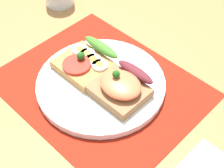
# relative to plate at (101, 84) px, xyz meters

# --- Properties ---
(ground_plane) EXTENTS (1.20, 0.90, 0.03)m
(ground_plane) POSITION_rel_plate_xyz_m (0.00, 0.00, -0.03)
(ground_plane) COLOR #A16F3E
(placemat) EXTENTS (0.37, 0.30, 0.00)m
(placemat) POSITION_rel_plate_xyz_m (0.00, 0.00, -0.01)
(placemat) COLOR maroon
(placemat) RESTS_ON ground_plane
(plate) EXTENTS (0.25, 0.25, 0.01)m
(plate) POSITION_rel_plate_xyz_m (0.00, 0.00, 0.00)
(plate) COLOR white
(plate) RESTS_ON placemat
(sandwich_egg_tomato) EXTENTS (0.10, 0.10, 0.04)m
(sandwich_egg_tomato) POSITION_rel_plate_xyz_m (-0.05, 0.01, 0.02)
(sandwich_egg_tomato) COLOR #B68044
(sandwich_egg_tomato) RESTS_ON plate
(sandwich_salmon) EXTENTS (0.10, 0.10, 0.06)m
(sandwich_salmon) POSITION_rel_plate_xyz_m (0.05, 0.01, 0.03)
(sandwich_salmon) COLOR #956B44
(sandwich_salmon) RESTS_ON plate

